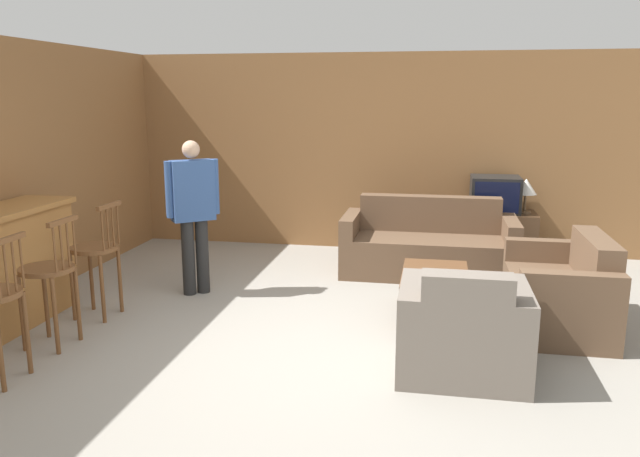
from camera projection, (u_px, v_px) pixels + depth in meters
The scene contains 13 objects.
ground_plane at pixel (320, 352), 5.08m from camera, with size 24.00×24.00×0.00m, color gray.
wall_back at pixel (370, 153), 8.32m from camera, with size 9.40×0.08×2.60m.
wall_left at pixel (48, 167), 6.66m from camera, with size 0.08×8.66×2.60m.
bar_chair_mid at pixel (49, 277), 5.10m from camera, with size 0.45×0.45×1.09m.
bar_chair_far at pixel (96, 255), 5.80m from camera, with size 0.45×0.45×1.09m.
couch_far at pixel (428, 247), 7.27m from camera, with size 1.98×0.88×0.88m.
armchair_near at pixel (463, 334), 4.62m from camera, with size 0.94×0.84×0.86m.
loveseat_right at pixel (562, 293), 5.58m from camera, with size 0.81×1.34×0.84m.
coffee_table at pixel (435, 279), 5.85m from camera, with size 0.61×1.00×0.42m.
tv_unit at pixel (492, 236), 7.89m from camera, with size 1.04×0.56×0.62m.
tv at pixel (495, 194), 7.78m from camera, with size 0.60×0.52×0.45m.
table_lamp at pixel (526, 188), 7.70m from camera, with size 0.26×0.26×0.43m.
person_by_window at pixel (193, 209), 6.42m from camera, with size 0.46×0.40×1.61m.
Camera 1 is at (0.87, -4.67, 2.05)m, focal length 35.00 mm.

